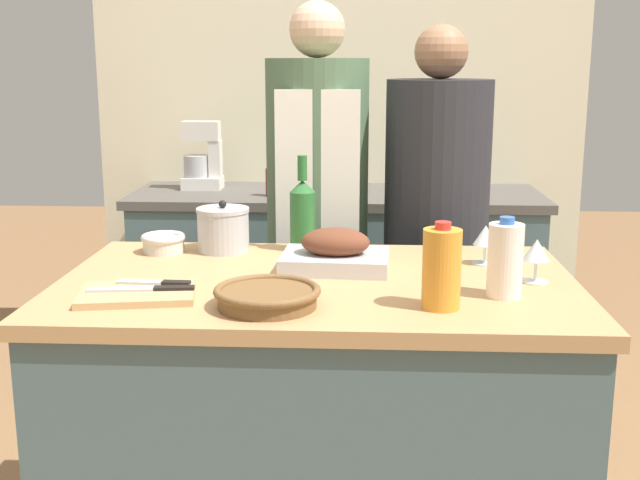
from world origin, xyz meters
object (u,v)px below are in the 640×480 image
cutting_board (137,294)px  person_cook_aproned (317,215)px  wine_bottle_green (302,213)px  knife_chef (145,289)px  juice_jug (442,268)px  knife_paring (156,282)px  stock_pot (223,229)px  wine_glass_right (537,252)px  wine_glass_left (485,237)px  condiment_bottle_tall (318,175)px  person_cook_guest (436,230)px  stand_mixer (202,161)px  milk_jug (505,260)px  condiment_bottle_short (271,182)px  roasting_pan (335,253)px  wicker_basket (267,296)px  mixing_bowl (163,242)px

cutting_board → person_cook_aproned: (0.39, 0.98, 0.02)m
wine_bottle_green → knife_chef: size_ratio=1.11×
cutting_board → wine_bottle_green: bearing=55.0°
juice_jug → knife_paring: bearing=171.2°
stock_pot → wine_glass_right: 0.94m
wine_glass_left → condiment_bottle_tall: size_ratio=0.66×
person_cook_aproned → person_cook_guest: (0.43, -0.01, -0.05)m
person_cook_aproned → person_cook_guest: bearing=-4.9°
cutting_board → condiment_bottle_tall: 1.75m
cutting_board → stand_mixer: (-0.19, 1.79, 0.11)m
wine_bottle_green → wine_glass_left: wine_bottle_green is taller
wine_glass_right → knife_paring: size_ratio=0.62×
stock_pot → knife_paring: bearing=-102.4°
cutting_board → milk_jug: size_ratio=1.53×
knife_chef → condiment_bottle_tall: condiment_bottle_tall is taller
wine_bottle_green → condiment_bottle_short: bearing=101.6°
juice_jug → wine_bottle_green: bearing=122.8°
roasting_pan → wine_bottle_green: wine_bottle_green is taller
condiment_bottle_tall → juice_jug: bearing=-77.4°
knife_chef → juice_jug: bearing=-4.0°
stand_mixer → knife_paring: bearing=-82.7°
stand_mixer → condiment_bottle_tall: 0.55m
wicker_basket → condiment_bottle_tall: bearing=89.3°
wicker_basket → wine_glass_right: size_ratio=2.19×
wicker_basket → stand_mixer: stand_mixer is taller
juice_jug → person_cook_guest: (0.08, 1.02, -0.12)m
wine_glass_left → mixing_bowl: bearing=174.5°
wine_glass_right → wine_glass_left: bearing=118.7°
wicker_basket → mixing_bowl: bearing=125.5°
wicker_basket → knife_paring: wicker_basket is taller
stock_pot → wine_glass_left: size_ratio=1.42×
wine_glass_left → person_cook_aproned: (-0.52, 0.60, -0.06)m
roasting_pan → stand_mixer: (-0.67, 1.48, 0.08)m
wine_glass_right → mixing_bowl: bearing=165.0°
person_cook_guest → stock_pot: bearing=-161.7°
cutting_board → person_cook_aproned: size_ratio=0.18×
roasting_pan → mixing_bowl: bearing=162.1°
knife_chef → knife_paring: bearing=77.2°
roasting_pan → stock_pot: (-0.35, 0.20, 0.02)m
wicker_basket → mixing_bowl: (-0.38, 0.54, 0.00)m
milk_jug → wicker_basket: bearing=-168.5°
cutting_board → stock_pot: (0.13, 0.51, 0.06)m
knife_chef → mixing_bowl: bearing=98.4°
wine_glass_left → stand_mixer: 1.78m
wine_glass_right → person_cook_guest: (-0.19, 0.78, -0.11)m
juice_jug → stand_mixer: bearing=117.0°
knife_chef → condiment_bottle_tall: bearing=78.9°
person_cook_aproned → juice_jug: bearing=-74.5°
cutting_board → condiment_bottle_short: (0.15, 1.60, 0.05)m
cutting_board → roasting_pan: bearing=32.5°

